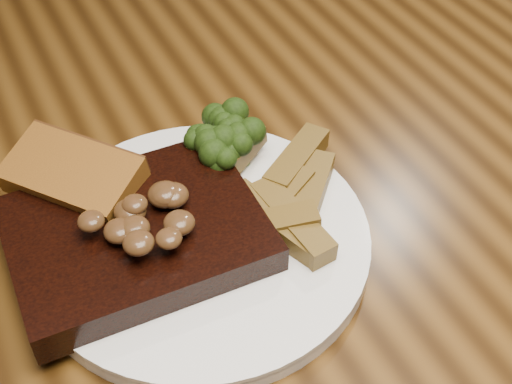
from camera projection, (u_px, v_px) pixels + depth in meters
dining_table at (265, 278)px, 0.67m from camera, size 1.60×0.90×0.75m
chair_far at (11, 113)px, 1.15m from camera, size 0.53×0.53×0.85m
plate at (202, 242)px, 0.57m from camera, size 0.32×0.32×0.01m
steak at (136, 236)px, 0.55m from camera, size 0.19×0.15×0.03m
steak_bone at (168, 302)px, 0.51m from camera, size 0.15×0.02×0.02m
mushroom_pile at (139, 211)px, 0.53m from camera, size 0.07×0.07×0.03m
garlic_bread at (77, 193)px, 0.58m from camera, size 0.11×0.12×0.02m
potato_wedges at (279, 193)px, 0.58m from camera, size 0.11×0.11×0.02m
broccoli_cluster at (210, 143)px, 0.62m from camera, size 0.07×0.07×0.04m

